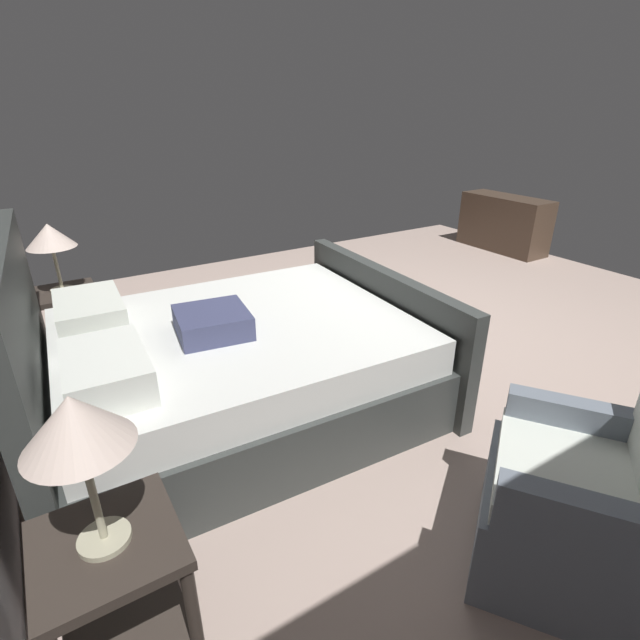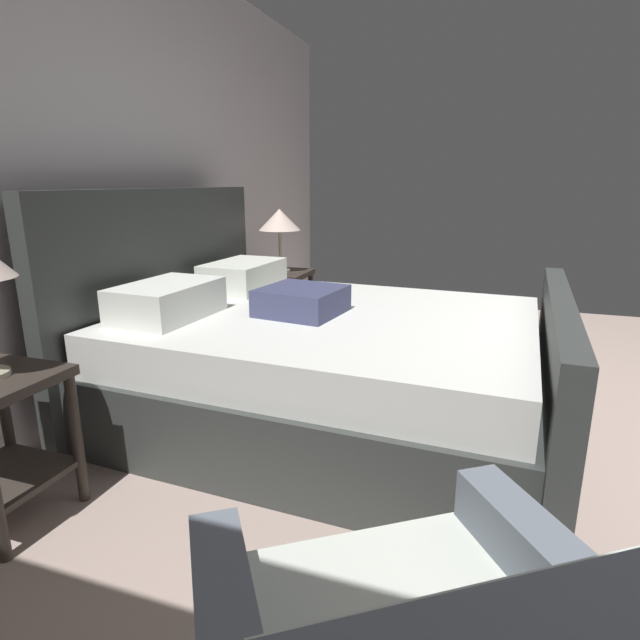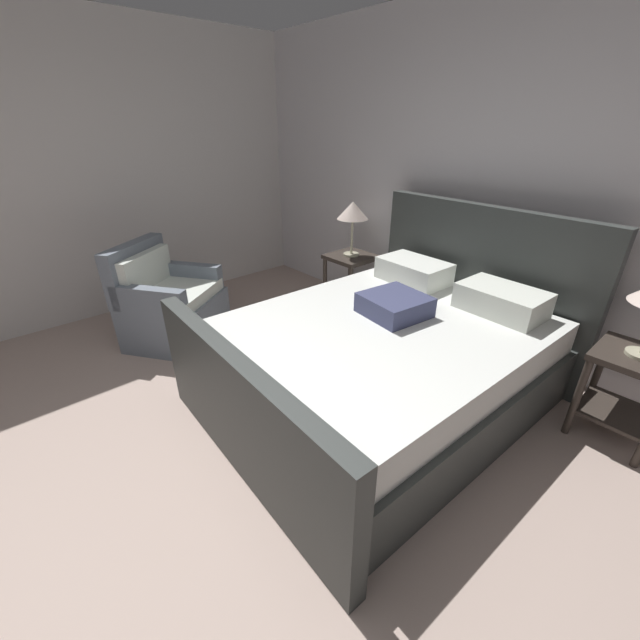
{
  "view_description": "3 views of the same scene",
  "coord_description": "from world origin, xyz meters",
  "px_view_note": "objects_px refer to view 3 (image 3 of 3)",
  "views": [
    {
      "loc": [
        -2.63,
        2.76,
        1.84
      ],
      "look_at": [
        -0.57,
        1.48,
        0.73
      ],
      "focal_mm": 26.63,
      "sensor_mm": 36.0,
      "label": 1
    },
    {
      "loc": [
        -2.66,
        1.02,
        1.3
      ],
      "look_at": [
        -0.5,
        1.77,
        0.68
      ],
      "focal_mm": 28.85,
      "sensor_mm": 36.0,
      "label": 2
    },
    {
      "loc": [
        1.33,
        -0.06,
        1.83
      ],
      "look_at": [
        -0.31,
        1.39,
        0.72
      ],
      "focal_mm": 22.1,
      "sensor_mm": 36.0,
      "label": 3
    }
  ],
  "objects_px": {
    "bed": "(387,354)",
    "table_lamp_left": "(353,212)",
    "nightstand_right": "(628,383)",
    "nightstand_left": "(350,273)",
    "armchair": "(169,305)"
  },
  "relations": [
    {
      "from": "bed",
      "to": "table_lamp_left",
      "type": "bearing_deg",
      "value": 144.18
    },
    {
      "from": "nightstand_left",
      "to": "table_lamp_left",
      "type": "relative_size",
      "value": 1.12
    },
    {
      "from": "bed",
      "to": "table_lamp_left",
      "type": "distance_m",
      "value": 1.68
    },
    {
      "from": "bed",
      "to": "table_lamp_left",
      "type": "relative_size",
      "value": 4.43
    },
    {
      "from": "table_lamp_left",
      "to": "nightstand_left",
      "type": "bearing_deg",
      "value": -63.43
    },
    {
      "from": "armchair",
      "to": "nightstand_left",
      "type": "bearing_deg",
      "value": 70.17
    },
    {
      "from": "nightstand_left",
      "to": "armchair",
      "type": "height_order",
      "value": "armchair"
    },
    {
      "from": "bed",
      "to": "armchair",
      "type": "bearing_deg",
      "value": -156.53
    },
    {
      "from": "bed",
      "to": "nightstand_left",
      "type": "relative_size",
      "value": 3.97
    },
    {
      "from": "nightstand_right",
      "to": "table_lamp_left",
      "type": "height_order",
      "value": "table_lamp_left"
    },
    {
      "from": "table_lamp_left",
      "to": "armchair",
      "type": "xyz_separation_m",
      "value": [
        -0.62,
        -1.71,
        -0.69
      ]
    },
    {
      "from": "bed",
      "to": "nightstand_right",
      "type": "relative_size",
      "value": 3.97
    },
    {
      "from": "table_lamp_left",
      "to": "armchair",
      "type": "relative_size",
      "value": 0.53
    },
    {
      "from": "nightstand_right",
      "to": "table_lamp_left",
      "type": "bearing_deg",
      "value": 177.21
    },
    {
      "from": "nightstand_right",
      "to": "table_lamp_left",
      "type": "relative_size",
      "value": 1.12
    }
  ]
}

